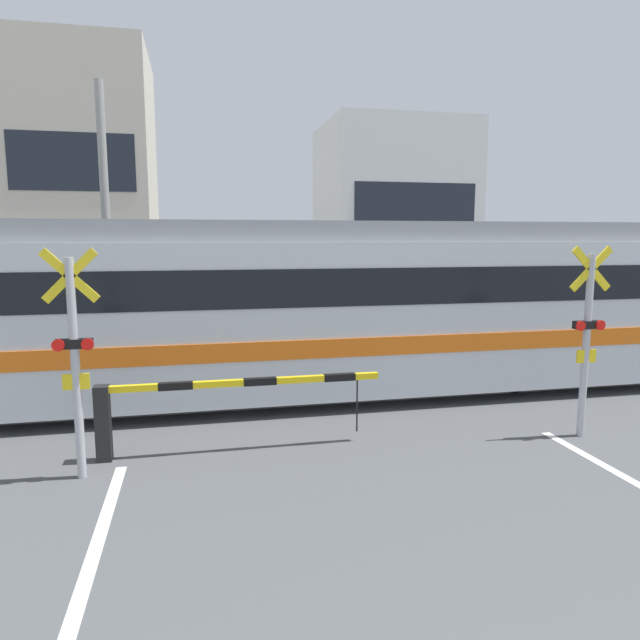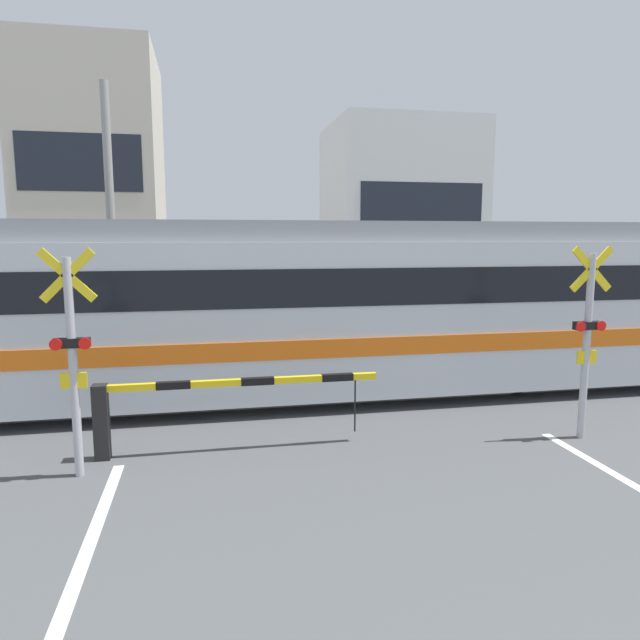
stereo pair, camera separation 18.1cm
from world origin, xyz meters
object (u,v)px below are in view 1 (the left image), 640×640
(commuter_train, at_px, (170,308))
(crossing_signal_right, at_px, (587,333))
(crossing_signal_left, at_px, (75,354))
(pedestrian, at_px, (292,306))
(crossing_barrier_far, at_px, (380,329))
(crossing_barrier_near, at_px, (183,401))

(commuter_train, height_order, crossing_signal_right, commuter_train)
(crossing_signal_left, bearing_deg, pedestrian, 64.99)
(crossing_barrier_far, bearing_deg, crossing_barrier_near, -130.63)
(crossing_barrier_far, distance_m, crossing_signal_right, 6.20)
(crossing_barrier_near, height_order, crossing_signal_left, crossing_signal_left)
(commuter_train, height_order, crossing_barrier_far, commuter_train)
(commuter_train, xyz_separation_m, crossing_barrier_far, (4.95, 2.80, -1.01))
(crossing_signal_right, height_order, pedestrian, crossing_signal_right)
(commuter_train, bearing_deg, crossing_barrier_far, 29.52)
(crossing_signal_left, bearing_deg, crossing_barrier_far, 45.14)
(crossing_barrier_near, height_order, pedestrian, pedestrian)
(crossing_barrier_far, height_order, pedestrian, pedestrian)
(crossing_barrier_far, xyz_separation_m, crossing_signal_left, (-5.99, -6.01, 0.83))
(crossing_barrier_far, bearing_deg, crossing_signal_left, -134.86)
(commuter_train, height_order, crossing_barrier_near, commuter_train)
(crossing_signal_left, bearing_deg, crossing_barrier_near, 22.46)
(crossing_barrier_near, xyz_separation_m, crossing_barrier_far, (4.71, 5.49, 0.00))
(crossing_signal_left, height_order, crossing_signal_right, same)
(crossing_signal_right, bearing_deg, crossing_barrier_far, 102.00)
(crossing_barrier_far, bearing_deg, commuter_train, -150.48)
(crossing_signal_right, bearing_deg, pedestrian, 107.98)
(commuter_train, height_order, pedestrian, commuter_train)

